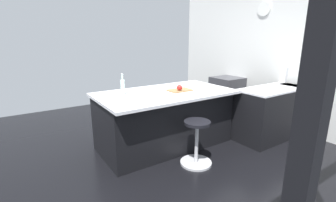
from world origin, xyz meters
TOP-DOWN VIEW (x-y plane):
  - ground_plane at (0.00, 0.00)m, footprint 6.80×6.80m
  - interior_partition_left at (-2.61, -0.00)m, footprint 0.15×5.19m
  - sink_cabinet at (-2.27, 0.56)m, footprint 2.03×0.60m
  - oven_range at (-2.26, -0.80)m, footprint 0.60×0.61m
  - kitchen_island at (-0.19, -0.20)m, footprint 2.11×1.18m
  - stool_by_window at (-0.22, 0.57)m, footprint 0.44×0.44m
  - cutting_board at (-0.41, -0.10)m, footprint 0.36×0.24m
  - apple_red at (-0.37, -0.06)m, footprint 0.09×0.09m
  - water_bottle at (0.43, -0.37)m, footprint 0.06×0.06m

SIDE VIEW (x-z plane):
  - ground_plane at x=0.00m, z-range 0.00..0.00m
  - stool_by_window at x=-0.22m, z-range -0.02..0.61m
  - oven_range at x=-2.26m, z-range 0.00..0.86m
  - sink_cabinet at x=-2.27m, z-range -0.13..1.04m
  - kitchen_island at x=-0.19m, z-range 0.00..0.91m
  - cutting_board at x=-0.41m, z-range 0.90..0.92m
  - apple_red at x=-0.37m, z-range 0.92..1.01m
  - water_bottle at x=0.43m, z-range 0.87..1.18m
  - interior_partition_left at x=-2.61m, z-range 0.00..2.90m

